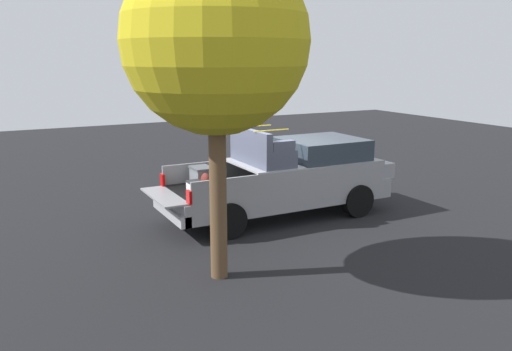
% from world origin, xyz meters
% --- Properties ---
extents(ground_plane, '(40.00, 40.00, 0.00)m').
position_xyz_m(ground_plane, '(0.00, 0.00, 0.00)').
color(ground_plane, black).
extents(pickup_truck, '(6.05, 2.06, 2.23)m').
position_xyz_m(pickup_truck, '(0.36, 0.00, 0.95)').
color(pickup_truck, gray).
rests_on(pickup_truck, ground_plane).
extents(tree_background, '(3.10, 3.10, 5.66)m').
position_xyz_m(tree_background, '(-2.74, -2.66, 4.09)').
color(tree_background, brown).
rests_on(tree_background, ground_plane).
extents(trash_can, '(0.60, 0.60, 0.98)m').
position_xyz_m(trash_can, '(3.12, 1.75, 0.50)').
color(trash_can, '#2D2D33').
rests_on(trash_can, ground_plane).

